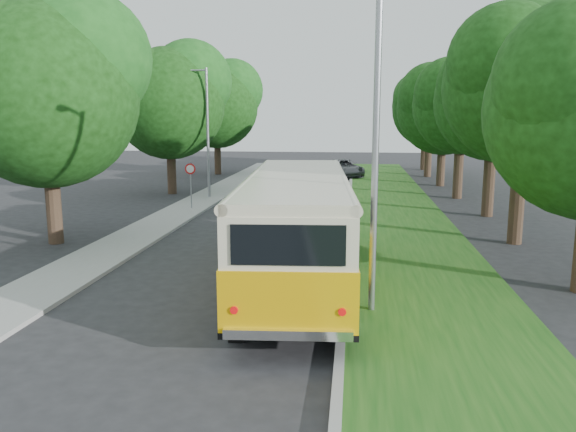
# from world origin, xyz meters

# --- Properties ---
(ground) EXTENTS (120.00, 120.00, 0.00)m
(ground) POSITION_xyz_m (0.00, 0.00, 0.00)
(ground) COLOR #252527
(ground) RESTS_ON ground
(curb) EXTENTS (0.20, 70.00, 0.15)m
(curb) POSITION_xyz_m (3.60, 5.00, 0.07)
(curb) COLOR gray
(curb) RESTS_ON ground
(grass_verge) EXTENTS (4.50, 70.00, 0.13)m
(grass_verge) POSITION_xyz_m (5.95, 5.00, 0.07)
(grass_verge) COLOR #194D14
(grass_verge) RESTS_ON ground
(sidewalk) EXTENTS (2.20, 70.00, 0.12)m
(sidewalk) POSITION_xyz_m (-4.80, 5.00, 0.06)
(sidewalk) COLOR gray
(sidewalk) RESTS_ON ground
(treeline) EXTENTS (24.27, 41.91, 9.46)m
(treeline) POSITION_xyz_m (3.15, 17.99, 5.93)
(treeline) COLOR #332319
(treeline) RESTS_ON ground
(lamppost_near) EXTENTS (1.71, 0.16, 8.00)m
(lamppost_near) POSITION_xyz_m (4.21, -2.50, 4.37)
(lamppost_near) COLOR gray
(lamppost_near) RESTS_ON ground
(lamppost_far) EXTENTS (1.71, 0.16, 7.50)m
(lamppost_far) POSITION_xyz_m (-4.70, 16.00, 4.12)
(lamppost_far) COLOR gray
(lamppost_far) RESTS_ON ground
(warning_sign) EXTENTS (0.56, 0.10, 2.50)m
(warning_sign) POSITION_xyz_m (-4.50, 11.98, 1.71)
(warning_sign) COLOR gray
(warning_sign) RESTS_ON ground
(vintage_bus) EXTENTS (3.57, 11.13, 3.26)m
(vintage_bus) POSITION_xyz_m (2.24, -0.30, 1.63)
(vintage_bus) COLOR #E7A907
(vintage_bus) RESTS_ON ground
(car_silver) EXTENTS (2.27, 4.09, 1.31)m
(car_silver) POSITION_xyz_m (3.00, 11.13, 0.66)
(car_silver) COLOR #9F9FA3
(car_silver) RESTS_ON ground
(car_white) EXTENTS (2.11, 4.50, 1.43)m
(car_white) POSITION_xyz_m (2.00, 14.28, 0.71)
(car_white) COLOR white
(car_white) RESTS_ON ground
(car_blue) EXTENTS (2.79, 4.66, 1.26)m
(car_blue) POSITION_xyz_m (1.35, 22.82, 0.63)
(car_blue) COLOR navy
(car_blue) RESTS_ON ground
(car_grey) EXTENTS (3.72, 5.52, 1.41)m
(car_grey) POSITION_xyz_m (3.00, 28.92, 0.70)
(car_grey) COLOR #5B5D63
(car_grey) RESTS_ON ground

